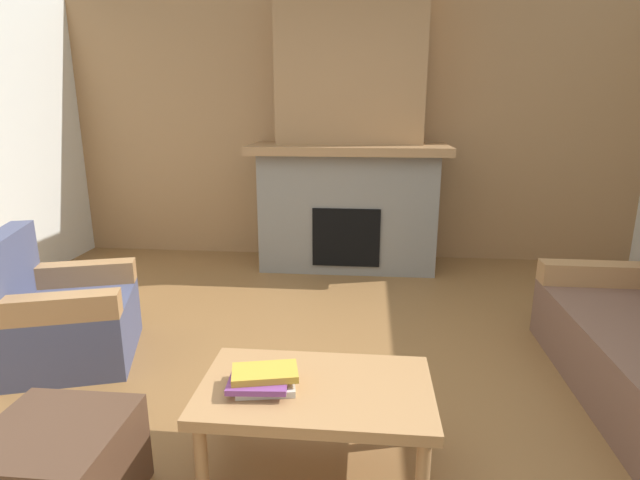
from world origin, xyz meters
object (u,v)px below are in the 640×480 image
armchair (60,317)px  ottoman (58,472)px  fireplace (349,151)px  coffee_table (316,397)px

armchair → ottoman: size_ratio=1.84×
fireplace → coffee_table: fireplace is taller
ottoman → fireplace: bearing=73.9°
ottoman → coffee_table: bearing=19.5°
armchair → coffee_table: armchair is taller
fireplace → coffee_table: size_ratio=2.70×
fireplace → coffee_table: bearing=-90.2°
coffee_table → armchair: bearing=153.3°
armchair → coffee_table: size_ratio=0.96×
coffee_table → ottoman: (-0.98, -0.35, -0.18)m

